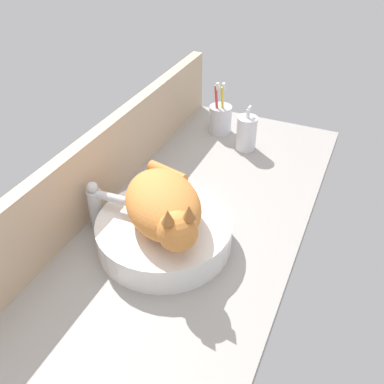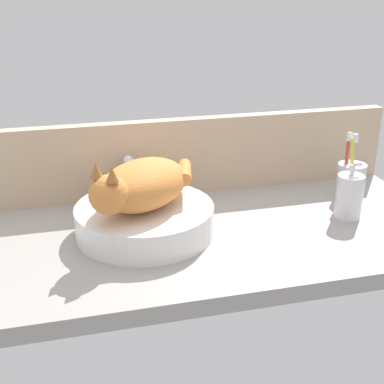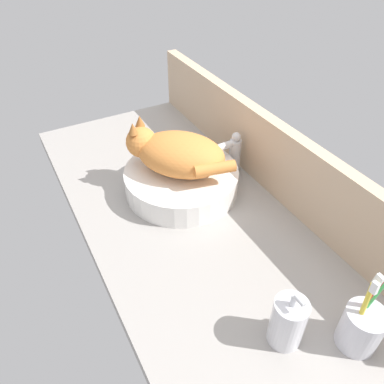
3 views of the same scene
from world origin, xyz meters
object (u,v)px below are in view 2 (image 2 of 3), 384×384
Objects in this scene: cat at (140,185)px; toothbrush_cup at (351,179)px; soap_dispenser at (349,196)px; sink_basin at (145,220)px; faucet at (130,179)px.

cat reaches higher than toothbrush_cup.
toothbrush_cup is at bearing 58.52° from soap_dispenser.
sink_basin is 59.52cm from toothbrush_cup.
sink_basin is 1.10× the size of cat.
faucet is at bearing 92.66° from sink_basin.
faucet is at bearing 89.61° from cat.
toothbrush_cup is (7.31, 11.94, -0.57)cm from soap_dispenser.
toothbrush_cup is (59.78, -9.86, -2.06)cm from faucet.
soap_dispenser is (52.60, -2.92, -7.06)cm from cat.
soap_dispenser is 0.79× the size of toothbrush_cup.
soap_dispenser is (51.64, -3.90, 2.26)cm from sink_basin.
sink_basin is 2.24× the size of soap_dispenser.
cat is (-0.96, -0.98, 9.32)cm from sink_basin.
faucet is at bearing 157.44° from soap_dispenser.
cat is 53.15cm from soap_dispenser.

